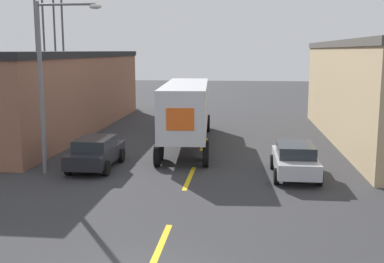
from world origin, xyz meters
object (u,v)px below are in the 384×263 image
object	(u,v)px
parked_car_right_mid	(295,159)
street_lamp	(49,74)
parked_car_left_far	(96,152)
semi_truck	(187,107)

from	to	relation	value
parked_car_right_mid	street_lamp	size ratio (longest dim) A/B	0.57
parked_car_left_far	street_lamp	bearing A→B (deg)	-146.88
parked_car_left_far	street_lamp	world-z (taller)	street_lamp
semi_truck	street_lamp	size ratio (longest dim) A/B	1.72
parked_car_left_far	semi_truck	bearing A→B (deg)	60.25
parked_car_right_mid	semi_truck	bearing A→B (deg)	128.89
semi_truck	street_lamp	xyz separation A→B (m)	(-5.35, -7.50, 2.27)
parked_car_left_far	street_lamp	distance (m)	4.25
street_lamp	parked_car_left_far	bearing A→B (deg)	33.12
parked_car_right_mid	street_lamp	xyz separation A→B (m)	(-10.98, -0.52, 3.74)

